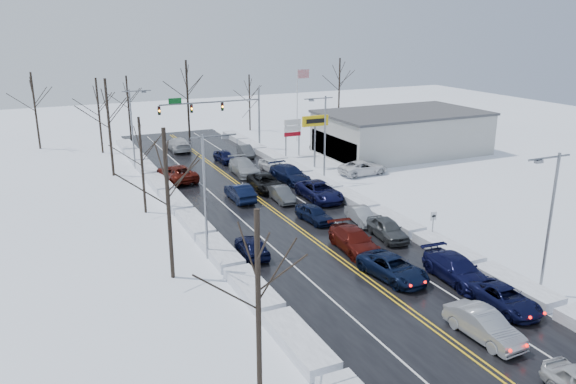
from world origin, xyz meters
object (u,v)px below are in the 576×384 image
traffic_signal_mast (222,110)px  flagpole (298,99)px  oncoming_car_0 (240,200)px  dealership_building (401,132)px  tires_plus_sign (315,124)px

traffic_signal_mast → flagpole: bearing=9.7°
oncoming_car_0 → traffic_signal_mast: bearing=-103.3°
dealership_building → tires_plus_sign: bearing=-171.5°
traffic_signal_mast → tires_plus_sign: size_ratio=2.21×
flagpole → tires_plus_sign: bearing=-108.4°
traffic_signal_mast → dealership_building: 23.01m
traffic_signal_mast → flagpole: size_ratio=1.33×
traffic_signal_mast → oncoming_car_0: bearing=-104.3°
tires_plus_sign → flagpole: bearing=71.6°
tires_plus_sign → dealership_building: (13.48, 2.01, -2.34)m
flagpole → oncoming_car_0: flagpole is taller
dealership_building → oncoming_car_0: 27.79m
traffic_signal_mast → tires_plus_sign: (7.05, -12.00, -0.49)m
flagpole → oncoming_car_0: 28.56m
flagpole → dealership_building: (8.80, -12.00, -3.27)m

